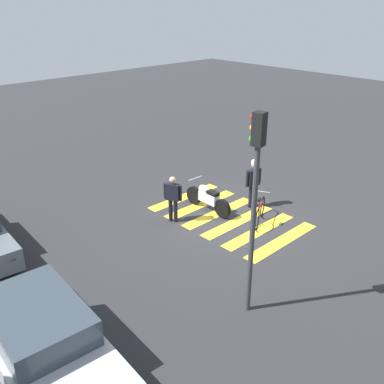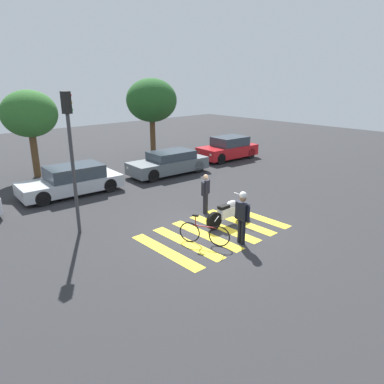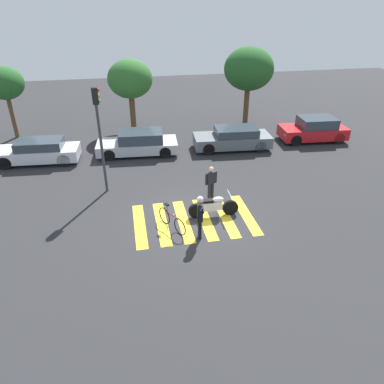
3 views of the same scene
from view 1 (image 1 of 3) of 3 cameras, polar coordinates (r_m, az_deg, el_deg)
The scene contains 8 objects.
ground_plane at distance 15.04m, azimuth 4.79°, elevation -3.28°, with size 60.00×60.00×0.00m, color #2B2B2D.
police_motorcycle at distance 15.25m, azimuth 2.12°, elevation -0.84°, with size 2.12×0.62×1.05m.
leaning_bicycle at distance 14.62m, azimuth 8.92°, elevation -2.63°, with size 0.86×1.55×1.02m.
officer_on_foot at distance 15.45m, azimuth 8.08°, elevation 1.62°, with size 0.28×0.67×1.81m.
officer_by_motorcycle at distance 14.33m, azimuth -2.54°, elevation -0.60°, with size 0.60×0.38×1.62m.
crosswalk_stripes at distance 15.03m, azimuth 4.79°, elevation -3.27°, with size 4.95×3.21×0.01m.
car_silver_sedan at distance 9.72m, azimuth -19.12°, elevation -17.66°, with size 4.73×2.20×1.35m.
traffic_light_pole at distance 9.33m, azimuth 8.24°, elevation 0.54°, with size 0.35×0.28×4.86m.
Camera 1 is at (-8.79, 10.04, 6.93)m, focal length 40.53 mm.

